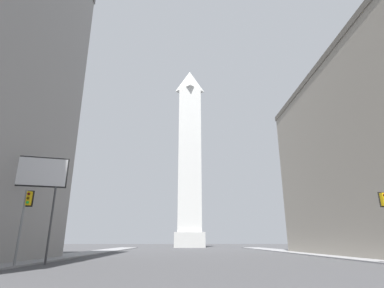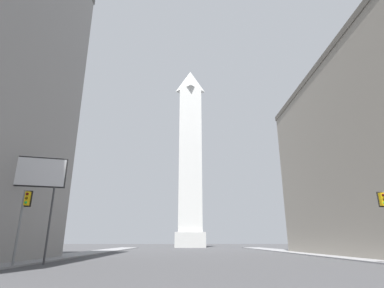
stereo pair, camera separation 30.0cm
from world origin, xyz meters
TOP-DOWN VIEW (x-y plane):
  - sidewalk_left at (-17.50, 34.13)m, footprint 5.00×113.77m
  - sidewalk_right at (17.50, 34.13)m, footprint 5.00×113.77m
  - obelisk at (0.00, 94.81)m, footprint 9.14×9.14m
  - traffic_light_mid_left at (-15.12, 24.37)m, footprint 0.76×0.51m
  - billboard_sign at (-15.88, 26.82)m, footprint 5.22×1.51m

SIDE VIEW (x-z plane):
  - sidewalk_left at x=-17.50m, z-range 0.00..0.15m
  - sidewalk_right at x=17.50m, z-range 0.00..0.15m
  - traffic_light_mid_left at x=-15.12m, z-range 0.94..6.88m
  - billboard_sign at x=-15.88m, z-range 2.92..12.32m
  - obelisk at x=0.00m, z-range -1.10..59.35m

